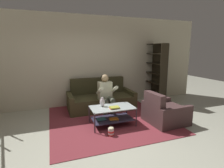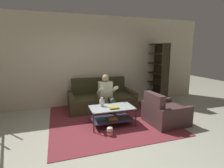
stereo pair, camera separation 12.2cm
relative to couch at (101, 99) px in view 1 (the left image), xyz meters
name	(u,v)px [view 1 (the left image)]	position (x,y,z in m)	size (l,w,h in m)	color
ground	(110,137)	(-0.34, -1.86, -0.29)	(16.80, 16.80, 0.00)	#B6B7A3
back_partition	(85,61)	(-0.34, 0.60, 1.16)	(8.40, 0.12, 2.90)	beige
couch	(101,99)	(0.00, 0.00, 0.00)	(2.01, 0.98, 0.93)	#3D3920
person_seated_center	(106,93)	(0.00, -0.58, 0.33)	(0.50, 0.58, 1.14)	#545A48
coffee_table	(112,113)	(-0.09, -1.32, 0.01)	(1.04, 0.59, 0.46)	silver
area_rug	(107,117)	(-0.04, -0.79, -0.28)	(3.00, 3.26, 0.01)	maroon
vase	(102,102)	(-0.29, -1.19, 0.28)	(0.13, 0.13, 0.22)	silver
book_stack	(114,108)	(-0.07, -1.44, 0.19)	(0.23, 0.17, 0.04)	red
bookshelf	(155,78)	(2.07, 0.20, 0.54)	(0.31, 1.14, 2.02)	black
armchair	(164,113)	(1.20, -1.62, -0.03)	(0.94, 0.94, 0.80)	#4A3131
popcorn_tub	(111,132)	(-0.29, -1.83, -0.19)	(0.13, 0.13, 0.19)	red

